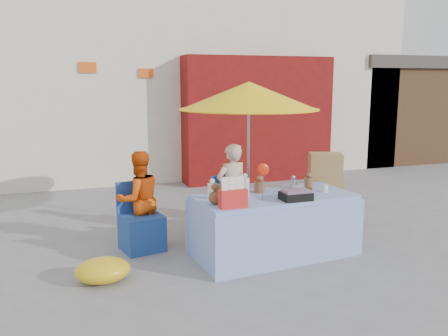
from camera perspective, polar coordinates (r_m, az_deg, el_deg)
name	(u,v)px	position (r m, az deg, el deg)	size (l,w,h in m)	color
ground	(225,260)	(5.73, 0.09, -11.06)	(80.00, 80.00, 0.00)	slate
backdrop	(148,41)	(12.79, -9.09, 14.81)	(14.00, 8.00, 7.80)	silver
market_table	(274,225)	(5.80, 6.01, -6.78)	(2.03, 1.09, 1.18)	#839AD2
chair_left	(141,230)	(6.09, -9.90, -7.34)	(0.57, 0.56, 0.85)	navy
chair_right	(235,220)	(6.39, 1.30, -6.33)	(0.57, 0.56, 0.85)	navy
vendor_orange	(139,199)	(6.11, -10.18, -3.73)	(0.60, 0.47, 1.24)	#D5490B
vendor_beige	(232,190)	(6.41, 0.92, -2.72)	(0.47, 0.31, 1.28)	beige
umbrella	(249,96)	(6.49, 3.02, 8.60)	(1.90, 1.90, 2.09)	gray
box_stack	(325,195)	(6.83, 12.00, -3.23)	(0.62, 0.57, 1.11)	black
tarp_bundle	(103,270)	(5.27, -14.39, -11.83)	(0.58, 0.46, 0.26)	gold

